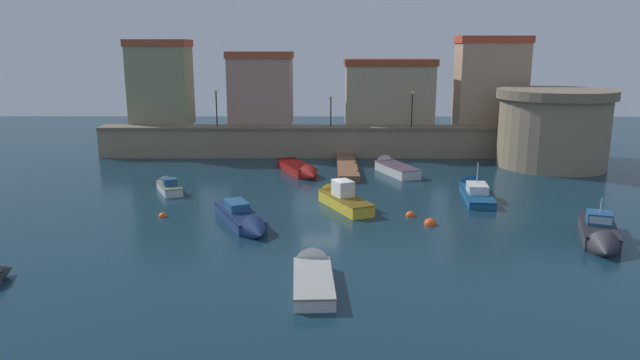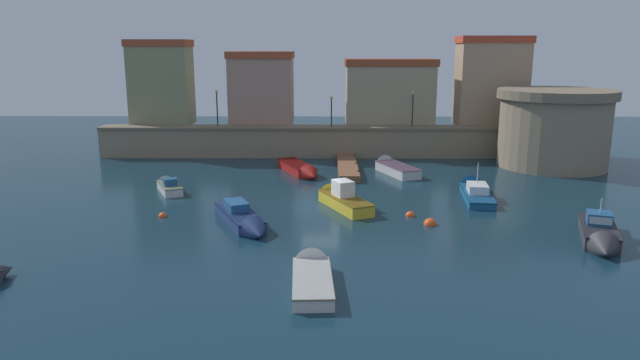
{
  "view_description": "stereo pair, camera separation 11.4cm",
  "coord_description": "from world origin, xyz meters",
  "px_view_note": "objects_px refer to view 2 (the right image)",
  "views": [
    {
      "loc": [
        0.23,
        -37.69,
        10.58
      ],
      "look_at": [
        0.0,
        0.56,
        1.78
      ],
      "focal_mm": 32.38,
      "sensor_mm": 36.0,
      "label": 1
    },
    {
      "loc": [
        0.35,
        -37.69,
        10.58
      ],
      "look_at": [
        0.0,
        0.56,
        1.78
      ],
      "focal_mm": 32.38,
      "sensor_mm": 36.0,
      "label": 2
    }
  ],
  "objects_px": {
    "quay_lamp_1": "(331,106)",
    "moored_boat_7": "(475,190)",
    "moored_boat_0": "(392,167)",
    "mooring_buoy_2": "(163,217)",
    "moored_boat_8": "(600,236)",
    "moored_boat_1": "(244,220)",
    "mooring_buoy_0": "(410,216)",
    "fortress_tower": "(554,128)",
    "moored_boat_5": "(312,272)",
    "moored_boat_3": "(168,186)",
    "quay_lamp_0": "(217,102)",
    "moored_boat_6": "(339,198)",
    "quay_lamp_2": "(413,103)",
    "moored_boat_4": "(301,170)",
    "mooring_buoy_1": "(430,225)"
  },
  "relations": [
    {
      "from": "moored_boat_3",
      "to": "moored_boat_5",
      "type": "relative_size",
      "value": 0.74
    },
    {
      "from": "mooring_buoy_2",
      "to": "quay_lamp_2",
      "type": "bearing_deg",
      "value": 48.02
    },
    {
      "from": "moored_boat_6",
      "to": "moored_boat_8",
      "type": "distance_m",
      "value": 16.21
    },
    {
      "from": "moored_boat_1",
      "to": "moored_boat_3",
      "type": "distance_m",
      "value": 11.33
    },
    {
      "from": "quay_lamp_0",
      "to": "moored_boat_5",
      "type": "height_order",
      "value": "quay_lamp_0"
    },
    {
      "from": "quay_lamp_1",
      "to": "moored_boat_7",
      "type": "bearing_deg",
      "value": -55.79
    },
    {
      "from": "moored_boat_7",
      "to": "quay_lamp_2",
      "type": "bearing_deg",
      "value": 15.83
    },
    {
      "from": "mooring_buoy_0",
      "to": "quay_lamp_2",
      "type": "bearing_deg",
      "value": 81.66
    },
    {
      "from": "quay_lamp_2",
      "to": "moored_boat_7",
      "type": "relative_size",
      "value": 0.46
    },
    {
      "from": "quay_lamp_1",
      "to": "moored_boat_4",
      "type": "distance_m",
      "value": 9.9
    },
    {
      "from": "quay_lamp_0",
      "to": "moored_boat_4",
      "type": "height_order",
      "value": "quay_lamp_0"
    },
    {
      "from": "mooring_buoy_0",
      "to": "fortress_tower",
      "type": "bearing_deg",
      "value": 46.73
    },
    {
      "from": "moored_boat_1",
      "to": "moored_boat_3",
      "type": "height_order",
      "value": "moored_boat_1"
    },
    {
      "from": "moored_boat_4",
      "to": "mooring_buoy_2",
      "type": "height_order",
      "value": "moored_boat_4"
    },
    {
      "from": "mooring_buoy_0",
      "to": "moored_boat_4",
      "type": "bearing_deg",
      "value": 121.41
    },
    {
      "from": "moored_boat_1",
      "to": "quay_lamp_2",
      "type": "bearing_deg",
      "value": 125.43
    },
    {
      "from": "moored_boat_3",
      "to": "moored_boat_6",
      "type": "height_order",
      "value": "moored_boat_6"
    },
    {
      "from": "fortress_tower",
      "to": "quay_lamp_0",
      "type": "relative_size",
      "value": 2.89
    },
    {
      "from": "quay_lamp_1",
      "to": "moored_boat_7",
      "type": "xyz_separation_m",
      "value": [
        10.4,
        -15.3,
        -4.67
      ]
    },
    {
      "from": "moored_boat_7",
      "to": "fortress_tower",
      "type": "bearing_deg",
      "value": -35.51
    },
    {
      "from": "moored_boat_0",
      "to": "mooring_buoy_2",
      "type": "bearing_deg",
      "value": 109.09
    },
    {
      "from": "moored_boat_5",
      "to": "moored_boat_8",
      "type": "distance_m",
      "value": 16.58
    },
    {
      "from": "moored_boat_1",
      "to": "mooring_buoy_0",
      "type": "xyz_separation_m",
      "value": [
        10.4,
        2.36,
        -0.42
      ]
    },
    {
      "from": "moored_boat_4",
      "to": "quay_lamp_2",
      "type": "bearing_deg",
      "value": 105.18
    },
    {
      "from": "fortress_tower",
      "to": "moored_boat_0",
      "type": "xyz_separation_m",
      "value": [
        -14.77,
        -2.57,
        -3.11
      ]
    },
    {
      "from": "fortress_tower",
      "to": "moored_boat_1",
      "type": "relative_size",
      "value": 1.46
    },
    {
      "from": "moored_boat_5",
      "to": "mooring_buoy_2",
      "type": "relative_size",
      "value": 11.2
    },
    {
      "from": "moored_boat_3",
      "to": "mooring_buoy_2",
      "type": "bearing_deg",
      "value": 166.51
    },
    {
      "from": "moored_boat_8",
      "to": "moored_boat_1",
      "type": "bearing_deg",
      "value": -78.95
    },
    {
      "from": "quay_lamp_0",
      "to": "moored_boat_3",
      "type": "distance_m",
      "value": 15.09
    },
    {
      "from": "moored_boat_4",
      "to": "mooring_buoy_1",
      "type": "distance_m",
      "value": 16.65
    },
    {
      "from": "quay_lamp_1",
      "to": "moored_boat_7",
      "type": "relative_size",
      "value": 0.39
    },
    {
      "from": "quay_lamp_0",
      "to": "moored_boat_6",
      "type": "relative_size",
      "value": 0.53
    },
    {
      "from": "moored_boat_0",
      "to": "moored_boat_8",
      "type": "xyz_separation_m",
      "value": [
        9.36,
        -18.82,
        0.06
      ]
    },
    {
      "from": "moored_boat_0",
      "to": "moored_boat_1",
      "type": "xyz_separation_m",
      "value": [
        -10.72,
        -15.82,
        -0.01
      ]
    },
    {
      "from": "fortress_tower",
      "to": "moored_boat_4",
      "type": "xyz_separation_m",
      "value": [
        -22.68,
        -3.61,
        -3.13
      ]
    },
    {
      "from": "moored_boat_8",
      "to": "quay_lamp_2",
      "type": "bearing_deg",
      "value": -146.19
    },
    {
      "from": "moored_boat_4",
      "to": "moored_boat_8",
      "type": "bearing_deg",
      "value": 21.22
    },
    {
      "from": "quay_lamp_2",
      "to": "mooring_buoy_0",
      "type": "xyz_separation_m",
      "value": [
        -3.04,
        -20.76,
        -5.32
      ]
    },
    {
      "from": "fortress_tower",
      "to": "quay_lamp_0",
      "type": "height_order",
      "value": "fortress_tower"
    },
    {
      "from": "moored_boat_0",
      "to": "moored_boat_4",
      "type": "distance_m",
      "value": 7.97
    },
    {
      "from": "moored_boat_8",
      "to": "quay_lamp_1",
      "type": "bearing_deg",
      "value": -131.29
    },
    {
      "from": "quay_lamp_0",
      "to": "quay_lamp_2",
      "type": "relative_size",
      "value": 1.03
    },
    {
      "from": "moored_boat_1",
      "to": "moored_boat_5",
      "type": "xyz_separation_m",
      "value": [
        4.29,
        -8.09,
        -0.09
      ]
    },
    {
      "from": "moored_boat_6",
      "to": "mooring_buoy_0",
      "type": "relative_size",
      "value": 10.91
    },
    {
      "from": "moored_boat_3",
      "to": "moored_boat_1",
      "type": "bearing_deg",
      "value": -167.49
    },
    {
      "from": "quay_lamp_2",
      "to": "mooring_buoy_2",
      "type": "bearing_deg",
      "value": -131.98
    },
    {
      "from": "moored_boat_3",
      "to": "mooring_buoy_0",
      "type": "distance_m",
      "value": 18.59
    },
    {
      "from": "mooring_buoy_0",
      "to": "moored_boat_3",
      "type": "bearing_deg",
      "value": 159.27
    },
    {
      "from": "fortress_tower",
      "to": "moored_boat_0",
      "type": "distance_m",
      "value": 15.31
    }
  ]
}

